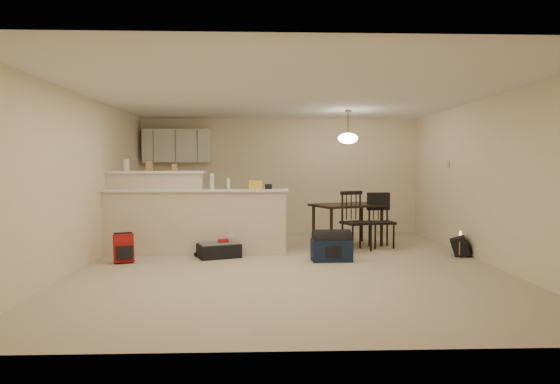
{
  "coord_description": "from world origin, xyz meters",
  "views": [
    {
      "loc": [
        -0.4,
        -7.38,
        1.47
      ],
      "look_at": [
        -0.1,
        0.7,
        1.05
      ],
      "focal_mm": 32.0,
      "sensor_mm": 36.0,
      "label": 1
    }
  ],
  "objects_px": {
    "navy_duffel": "(332,250)",
    "dining_chair_far": "(381,221)",
    "dining_chair_near": "(357,221)",
    "red_backpack": "(124,249)",
    "suitcase": "(219,251)",
    "pendant_lamp": "(348,138)",
    "dining_table": "(347,209)",
    "black_daypack": "(460,247)"
  },
  "relations": [
    {
      "from": "dining_chair_near",
      "to": "navy_duffel",
      "type": "distance_m",
      "value": 1.15
    },
    {
      "from": "suitcase",
      "to": "navy_duffel",
      "type": "bearing_deg",
      "value": -32.27
    },
    {
      "from": "dining_table",
      "to": "dining_chair_near",
      "type": "xyz_separation_m",
      "value": [
        0.07,
        -0.56,
        -0.16
      ]
    },
    {
      "from": "dining_table",
      "to": "dining_chair_far",
      "type": "xyz_separation_m",
      "value": [
        0.57,
        -0.26,
        -0.19
      ]
    },
    {
      "from": "dining_chair_near",
      "to": "suitcase",
      "type": "bearing_deg",
      "value": 172.91
    },
    {
      "from": "navy_duffel",
      "to": "black_daypack",
      "type": "xyz_separation_m",
      "value": [
        2.17,
        0.36,
        -0.02
      ]
    },
    {
      "from": "dining_chair_far",
      "to": "black_daypack",
      "type": "relative_size",
      "value": 2.84
    },
    {
      "from": "pendant_lamp",
      "to": "black_daypack",
      "type": "bearing_deg",
      "value": -34.38
    },
    {
      "from": "pendant_lamp",
      "to": "suitcase",
      "type": "height_order",
      "value": "pendant_lamp"
    },
    {
      "from": "pendant_lamp",
      "to": "red_backpack",
      "type": "relative_size",
      "value": 1.43
    },
    {
      "from": "suitcase",
      "to": "red_backpack",
      "type": "distance_m",
      "value": 1.47
    },
    {
      "from": "red_backpack",
      "to": "black_daypack",
      "type": "relative_size",
      "value": 1.27
    },
    {
      "from": "pendant_lamp",
      "to": "navy_duffel",
      "type": "distance_m",
      "value": 2.41
    },
    {
      "from": "red_backpack",
      "to": "dining_table",
      "type": "bearing_deg",
      "value": 0.84
    },
    {
      "from": "navy_duffel",
      "to": "dining_chair_far",
      "type": "bearing_deg",
      "value": 46.47
    },
    {
      "from": "suitcase",
      "to": "dining_table",
      "type": "bearing_deg",
      "value": 5.66
    },
    {
      "from": "pendant_lamp",
      "to": "dining_chair_far",
      "type": "xyz_separation_m",
      "value": [
        0.57,
        -0.26,
        -1.51
      ]
    },
    {
      "from": "dining_chair_far",
      "to": "suitcase",
      "type": "xyz_separation_m",
      "value": [
        -2.85,
        -0.88,
        -0.37
      ]
    },
    {
      "from": "pendant_lamp",
      "to": "red_backpack",
      "type": "distance_m",
      "value": 4.36
    },
    {
      "from": "dining_chair_near",
      "to": "dining_chair_far",
      "type": "bearing_deg",
      "value": 9.63
    },
    {
      "from": "suitcase",
      "to": "dining_chair_near",
      "type": "bearing_deg",
      "value": -7.1
    },
    {
      "from": "dining_chair_near",
      "to": "red_backpack",
      "type": "distance_m",
      "value": 3.89
    },
    {
      "from": "dining_table",
      "to": "black_daypack",
      "type": "xyz_separation_m",
      "value": [
        1.66,
        -1.14,
        -0.53
      ]
    },
    {
      "from": "dining_chair_far",
      "to": "dining_table",
      "type": "bearing_deg",
      "value": 148.85
    },
    {
      "from": "red_backpack",
      "to": "black_daypack",
      "type": "xyz_separation_m",
      "value": [
        5.35,
        0.38,
        -0.07
      ]
    },
    {
      "from": "dining_chair_far",
      "to": "suitcase",
      "type": "bearing_deg",
      "value": -169.53
    },
    {
      "from": "dining_table",
      "to": "navy_duffel",
      "type": "height_order",
      "value": "dining_table"
    },
    {
      "from": "dining_chair_far",
      "to": "pendant_lamp",
      "type": "bearing_deg",
      "value": 148.85
    },
    {
      "from": "dining_chair_near",
      "to": "black_daypack",
      "type": "height_order",
      "value": "dining_chair_near"
    },
    {
      "from": "dining_table",
      "to": "suitcase",
      "type": "distance_m",
      "value": 2.61
    },
    {
      "from": "suitcase",
      "to": "navy_duffel",
      "type": "relative_size",
      "value": 1.06
    },
    {
      "from": "navy_duffel",
      "to": "red_backpack",
      "type": "bearing_deg",
      "value": 177.99
    },
    {
      "from": "black_daypack",
      "to": "pendant_lamp",
      "type": "bearing_deg",
      "value": 75.4
    },
    {
      "from": "dining_chair_near",
      "to": "navy_duffel",
      "type": "height_order",
      "value": "dining_chair_near"
    },
    {
      "from": "dining_table",
      "to": "red_backpack",
      "type": "xyz_separation_m",
      "value": [
        -3.69,
        -1.51,
        -0.46
      ]
    },
    {
      "from": "dining_chair_near",
      "to": "black_daypack",
      "type": "bearing_deg",
      "value": -40.72
    },
    {
      "from": "suitcase",
      "to": "red_backpack",
      "type": "relative_size",
      "value": 1.5
    },
    {
      "from": "pendant_lamp",
      "to": "dining_chair_near",
      "type": "distance_m",
      "value": 1.58
    },
    {
      "from": "pendant_lamp",
      "to": "dining_chair_near",
      "type": "relative_size",
      "value": 0.6
    },
    {
      "from": "suitcase",
      "to": "dining_chair_far",
      "type": "bearing_deg",
      "value": -3.83
    },
    {
      "from": "dining_table",
      "to": "pendant_lamp",
      "type": "height_order",
      "value": "pendant_lamp"
    },
    {
      "from": "pendant_lamp",
      "to": "dining_chair_far",
      "type": "distance_m",
      "value": 1.63
    }
  ]
}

